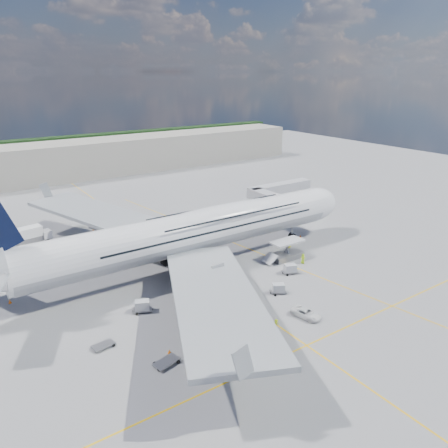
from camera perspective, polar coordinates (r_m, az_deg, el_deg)
ground at (r=73.98m, az=-0.27°, el=-8.25°), size 300.00×300.00×0.00m
taxi_line_main at (r=73.98m, az=-0.27°, el=-8.24°), size 0.25×220.00×0.01m
taxi_line_cross at (r=60.80m, az=10.74°, el=-15.31°), size 120.00×0.25×0.01m
taxi_line_diag at (r=88.79m, az=3.61°, el=-3.40°), size 14.16×99.06×0.01m
airliner at (r=79.11m, az=-4.18°, el=-0.98°), size 77.26×79.15×23.71m
jet_bridge at (r=104.13m, az=6.90°, el=3.92°), size 18.80×12.10×8.50m
cargo_loader at (r=85.02m, az=8.07°, el=-3.72°), size 8.53×3.20×3.67m
terminal at (r=156.39m, az=-20.34°, el=7.70°), size 180.00×16.00×12.00m
tree_line at (r=211.14m, az=-12.86°, el=10.59°), size 160.00×6.00×8.00m
dolly_row_a at (r=67.70m, az=-10.63°, el=-10.46°), size 3.25×2.57×1.82m
dolly_row_b at (r=66.61m, az=-2.51°, el=-11.27°), size 3.52×2.64×0.46m
dolly_row_c at (r=56.85m, az=-7.53°, el=-17.42°), size 3.59×2.46×0.48m
dolly_back at (r=61.37m, az=-15.47°, el=-15.00°), size 3.07×1.93×0.42m
dolly_nose_far at (r=72.21m, az=7.12°, el=-8.34°), size 2.97×2.47×1.66m
dolly_nose_near at (r=79.19m, az=8.64°, el=-5.78°), size 3.08×2.28×1.74m
baggage_tug at (r=59.88m, az=-1.14°, el=-14.70°), size 2.76×1.57×1.63m
catering_truck_inner at (r=89.62m, az=-11.37°, el=-2.07°), size 7.72×3.22×4.56m
catering_truck_outer at (r=98.70m, az=-23.63°, el=-1.51°), size 7.08×3.44×4.07m
service_van at (r=66.50m, az=10.68°, el=-11.39°), size 3.10×4.98×1.28m
crew_nose at (r=90.95m, az=8.64°, el=-2.36°), size 0.87×0.76×2.00m
crew_loader at (r=88.87m, az=8.54°, el=-3.02°), size 0.97×0.94×1.58m
crew_wing at (r=63.16m, az=-2.46°, el=-12.53°), size 0.81×1.16×1.83m
crew_van at (r=83.51m, az=10.28°, el=-4.48°), size 0.94×1.12×1.96m
crew_tug at (r=63.14m, az=6.82°, el=-12.84°), size 1.10×0.79×1.53m
cone_nose at (r=96.48m, az=9.94°, el=-1.60°), size 0.47×0.47×0.60m
cone_wing_left_inner at (r=82.32m, az=-16.23°, el=-5.88°), size 0.43×0.43×0.55m
cone_wing_left_outer at (r=103.81m, az=-16.70°, el=-0.63°), size 0.48×0.48×0.61m
cone_wing_right_inner at (r=58.66m, az=-7.14°, el=-16.19°), size 0.48×0.48×0.61m
cone_wing_right_outer at (r=58.73m, az=3.44°, el=-16.07°), size 0.39×0.39×0.50m
cone_tail at (r=76.78m, az=-26.18°, el=-9.06°), size 0.50×0.50×0.64m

